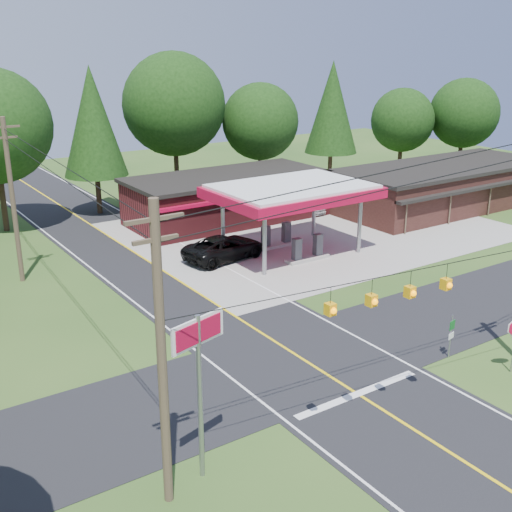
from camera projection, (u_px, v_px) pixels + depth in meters
ground at (305, 361)px, 29.73m from camera, size 120.00×120.00×0.00m
main_highway at (305, 361)px, 29.72m from camera, size 8.00×120.00×0.02m
cross_road at (305, 360)px, 29.72m from camera, size 70.00×7.00×0.02m
lane_center_yellow at (305, 360)px, 29.72m from camera, size 0.15×110.00×0.00m
gas_canopy at (292, 194)px, 43.35m from camera, size 10.60×7.40×4.88m
convenience_store at (228, 197)px, 52.47m from camera, size 16.40×7.55×3.80m
strip_building at (443, 186)px, 56.51m from camera, size 20.40×8.75×3.80m
utility_pole_near_left at (162, 355)px, 19.10m from camera, size 1.80×0.30×10.00m
utility_pole_far_left at (13, 199)px, 37.96m from camera, size 1.80×0.30×10.00m
overhead_beacons at (392, 277)px, 22.50m from camera, size 17.04×2.04×1.03m
treeline_backdrop at (112, 136)px, 46.63m from camera, size 70.27×51.59×13.30m
suv_car at (225, 248)px, 43.24m from camera, size 6.68×6.68×1.64m
sedan_car at (309, 206)px, 55.00m from camera, size 3.53×3.53×1.19m
big_stop_sign at (199, 362)px, 20.53m from camera, size 2.15×0.67×5.96m
route_sign_post at (451, 333)px, 29.62m from camera, size 0.44×0.13×2.16m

